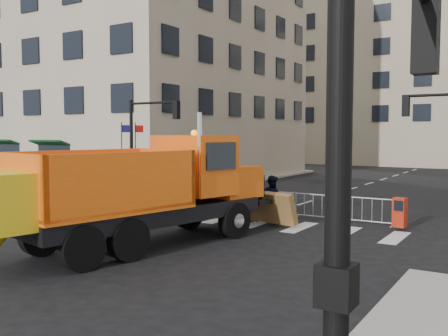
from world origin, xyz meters
The scene contains 13 objects.
ground centered at (0.00, 0.00, 0.00)m, with size 120.00×120.00×0.00m, color black.
sidewalk_back centered at (0.00, 8.50, 0.07)m, with size 64.00×5.00×0.15m, color gray.
building_left centered at (-20.00, 20.00, 13.00)m, with size 24.00×22.00×26.00m, color tan.
building_far centered at (0.00, 52.00, 12.00)m, with size 30.00×18.00×24.00m, color tan.
traffic_light_left centered at (-8.00, 7.50, 2.70)m, with size 0.18×0.18×5.40m, color black.
traffic_light_near centered at (9.00, -9.00, 2.70)m, with size 0.18×0.18×5.40m, color black.
crowd_barriers centered at (-0.75, 7.60, 0.55)m, with size 12.60×0.60×1.10m, color #9EA0A5, non-canonical shape.
plow_truck centered at (-0.51, -0.39, 1.92)m, with size 5.28×11.50×4.32m.
cop_a centered at (0.62, 5.79, 0.83)m, with size 0.61×0.40×1.66m, color black.
cop_b centered at (1.14, 5.82, 0.97)m, with size 0.95×0.74×1.95m, color black.
cop_c centered at (-0.48, 5.06, 0.88)m, with size 1.03×0.43×1.77m, color black.
worker centered at (-3.22, 6.80, 1.06)m, with size 1.17×0.68×1.82m, color #C4E31A.
newspaper_box centered at (5.94, 6.84, 0.70)m, with size 0.45×0.40×1.10m, color #B2220D.
Camera 1 is at (10.14, -12.30, 3.65)m, focal length 40.00 mm.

